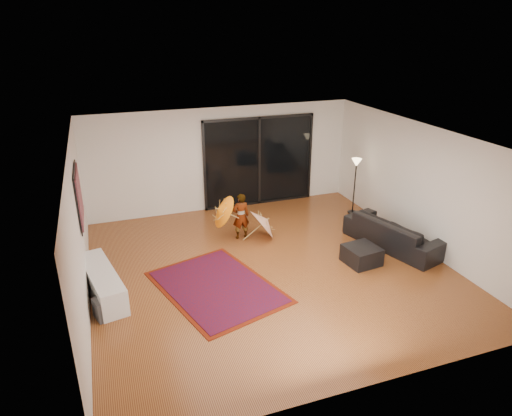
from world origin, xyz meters
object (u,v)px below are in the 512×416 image
media_console (102,283)px  sofa (394,233)px  ottoman (362,255)px  child (241,216)px

media_console → sofa: (6.20, -0.10, 0.08)m
media_console → ottoman: size_ratio=2.80×
sofa → ottoman: sofa is taller
media_console → ottoman: media_console is taller
sofa → ottoman: (-1.08, -0.44, -0.15)m
media_console → child: (3.12, 1.43, 0.29)m
sofa → child: size_ratio=2.07×
child → media_console: bearing=24.4°
child → ottoman: bearing=135.1°
media_console → sofa: sofa is taller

